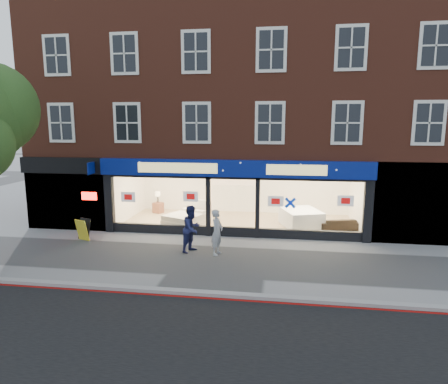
% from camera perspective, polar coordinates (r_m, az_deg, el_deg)
% --- Properties ---
extents(ground, '(120.00, 120.00, 0.00)m').
position_cam_1_polar(ground, '(14.33, -0.34, -9.75)').
color(ground, gray).
rests_on(ground, ground).
extents(kerb_line, '(60.00, 0.10, 0.01)m').
position_cam_1_polar(kerb_line, '(11.51, -2.78, -14.89)').
color(kerb_line, '#8C0A07').
rests_on(kerb_line, ground).
extents(kerb_stone, '(60.00, 0.25, 0.12)m').
position_cam_1_polar(kerb_stone, '(11.66, -2.59, -14.25)').
color(kerb_stone, gray).
rests_on(kerb_stone, ground).
extents(showroom_floor, '(11.00, 4.50, 0.10)m').
position_cam_1_polar(showroom_floor, '(19.30, 2.06, -4.38)').
color(showroom_floor, tan).
rests_on(showroom_floor, ground).
extents(building, '(19.00, 8.26, 10.30)m').
position_cam_1_polar(building, '(20.45, 2.68, 15.13)').
color(building, brown).
rests_on(building, ground).
extents(display_bed, '(2.20, 2.37, 1.06)m').
position_cam_1_polar(display_bed, '(18.72, -5.30, -3.76)').
color(display_bed, beige).
rests_on(display_bed, showroom_floor).
extents(bedside_table, '(0.58, 0.58, 0.55)m').
position_cam_1_polar(bedside_table, '(21.33, -9.38, -2.21)').
color(bedside_table, brown).
rests_on(bedside_table, showroom_floor).
extents(mattress_stack, '(2.09, 2.34, 0.77)m').
position_cam_1_polar(mattress_stack, '(18.69, 10.95, -3.67)').
color(mattress_stack, white).
rests_on(mattress_stack, showroom_floor).
extents(sofa, '(1.84, 1.08, 0.51)m').
position_cam_1_polar(sofa, '(18.53, 16.11, -4.42)').
color(sofa, black).
rests_on(sofa, showroom_floor).
extents(a_board, '(0.69, 0.56, 0.91)m').
position_cam_1_polar(a_board, '(17.55, -19.46, -5.07)').
color(a_board, gold).
rests_on(a_board, ground).
extents(pedestrian_grey, '(0.54, 0.70, 1.69)m').
position_cam_1_polar(pedestrian_grey, '(14.74, -1.01, -5.74)').
color(pedestrian_grey, '#A8A9B0').
rests_on(pedestrian_grey, ground).
extents(pedestrian_blue, '(0.97, 1.06, 1.78)m').
position_cam_1_polar(pedestrian_blue, '(15.07, -4.61, -5.25)').
color(pedestrian_blue, '#1A1E4A').
rests_on(pedestrian_blue, ground).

